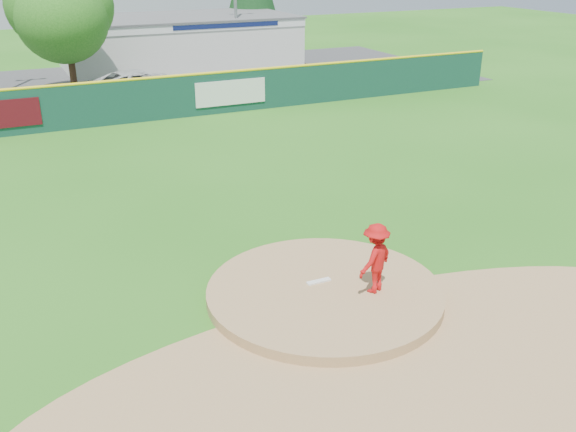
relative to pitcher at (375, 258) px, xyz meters
name	(u,v)px	position (x,y,z in m)	size (l,w,h in m)	color
ground	(324,297)	(-0.96, 0.59, -1.08)	(120.00, 120.00, 0.00)	#286B19
pitchers_mound	(324,297)	(-0.96, 0.59, -1.08)	(5.50, 5.50, 0.50)	#9E774C
pitching_rubber	(319,281)	(-0.96, 0.89, -0.81)	(0.60, 0.15, 0.04)	white
infield_dirt_arc	(397,367)	(-0.96, -2.41, -1.07)	(15.40, 15.40, 0.01)	#9E774C
parking_lot	(106,87)	(-0.96, 27.59, -1.07)	(44.00, 16.00, 0.02)	#38383A
pitcher	(375,258)	(0.00, 0.00, 0.00)	(1.07, 0.61, 1.66)	red
van	(141,84)	(0.23, 23.69, -0.31)	(2.50, 5.41, 1.50)	silver
pool_building_grp	(179,41)	(5.04, 32.59, 0.59)	(15.20, 8.20, 3.31)	silver
fence_banners	(122,103)	(-1.85, 18.51, -0.08)	(14.20, 0.04, 1.20)	#520B14
outfield_fence	(140,99)	(-0.96, 18.59, 0.01)	(40.00, 0.14, 2.07)	#123B30
deciduous_tree	(65,10)	(-2.96, 25.59, 3.48)	(5.60, 5.60, 7.36)	#382314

